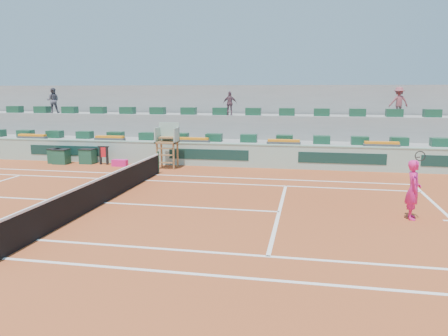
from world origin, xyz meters
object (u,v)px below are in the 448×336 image
Objects in this scene: drink_cooler_a at (88,156)px; tennis_player at (413,190)px; umpire_chair at (168,139)px; player_bag at (120,163)px.

tennis_player is at bearing -27.09° from drink_cooler_a.
umpire_chair is 5.03m from drink_cooler_a.
player_bag is 0.36× the size of tennis_player.
drink_cooler_a reaches higher than player_bag.
player_bag is 15.30m from tennis_player.
umpire_chair is 2.86× the size of drink_cooler_a.
umpire_chair reaches higher than tennis_player.
drink_cooler_a is (-2.15, 0.51, 0.24)m from player_bag.
drink_cooler_a is 17.43m from tennis_player.
drink_cooler_a is at bearing 152.91° from tennis_player.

